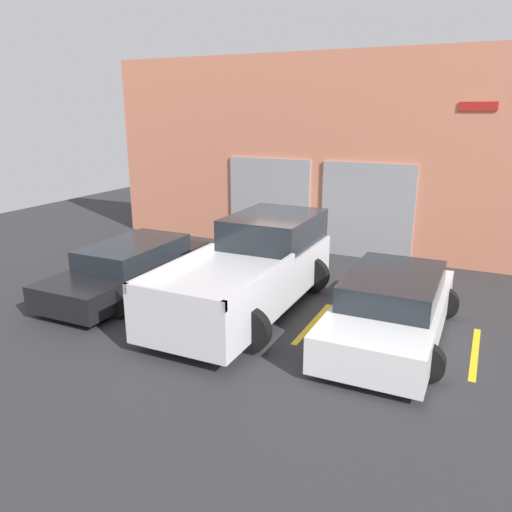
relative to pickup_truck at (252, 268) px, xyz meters
The scene contains 9 objects.
ground_plane 2.02m from the pickup_truck, 90.00° to the left, with size 28.00×28.00×0.00m, color #2D2D30.
shophouse_building 5.49m from the pickup_truck, 90.05° to the left, with size 14.36×0.68×5.77m.
pickup_truck is the anchor object (origin of this frame).
sedan_white 3.08m from the pickup_truck, ahead, with size 2.27×4.53×1.25m.
sedan_side 3.08m from the pickup_truck, behind, with size 2.17×4.74×1.15m.
parking_stripe_far_left 4.67m from the pickup_truck, behind, with size 0.12×2.20×0.01m, color gold.
parking_stripe_left 1.78m from the pickup_truck, 168.20° to the right, with size 0.12×2.20×0.01m, color gold.
parking_stripe_centre 1.78m from the pickup_truck, 11.80° to the right, with size 0.12×2.20×0.01m, color gold.
parking_stripe_right 4.67m from the pickup_truck, ahead, with size 0.12×2.20×0.01m, color gold.
Camera 1 is at (4.48, -11.12, 4.18)m, focal length 35.00 mm.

